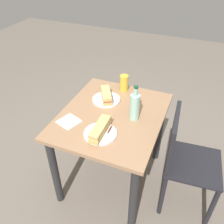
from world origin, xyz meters
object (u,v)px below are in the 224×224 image
(plate_near, at_px, (106,99))
(beer_glass, at_px, (124,83))
(water_bottle, at_px, (135,106))
(chair_far, at_px, (183,157))
(knife_near, at_px, (112,97))
(baguette_sandwich_far, at_px, (100,129))
(plate_far, at_px, (100,134))
(baguette_sandwich_near, at_px, (106,95))
(knife_far, at_px, (108,133))
(dining_table, at_px, (112,128))

(plate_near, distance_m, beer_glass, 0.23)
(water_bottle, bearing_deg, beer_glass, -149.19)
(chair_far, relative_size, knife_near, 6.08)
(knife_near, height_order, baguette_sandwich_far, baguette_sandwich_far)
(knife_near, distance_m, water_bottle, 0.32)
(plate_near, relative_size, knife_near, 1.60)
(plate_far, distance_m, water_bottle, 0.32)
(baguette_sandwich_near, bearing_deg, plate_near, 153.43)
(knife_near, bearing_deg, knife_far, 18.45)
(chair_far, distance_m, baguette_sandwich_far, 0.68)
(plate_near, xyz_separation_m, water_bottle, (0.14, 0.29, 0.10))
(dining_table, xyz_separation_m, knife_near, (-0.19, -0.08, 0.15))
(baguette_sandwich_near, distance_m, knife_near, 0.06)
(knife_near, relative_size, beer_glass, 1.00)
(plate_near, distance_m, plate_far, 0.42)
(knife_far, distance_m, water_bottle, 0.28)
(knife_far, height_order, water_bottle, water_bottle)
(plate_near, relative_size, knife_far, 1.27)
(baguette_sandwich_far, bearing_deg, baguette_sandwich_near, -162.40)
(chair_far, bearing_deg, water_bottle, -93.16)
(dining_table, distance_m, baguette_sandwich_near, 0.27)
(chair_far, bearing_deg, dining_table, -90.69)
(knife_far, height_order, beer_glass, beer_glass)
(dining_table, distance_m, knife_near, 0.26)
(knife_far, bearing_deg, baguette_sandwich_far, -75.74)
(dining_table, bearing_deg, knife_near, -157.91)
(plate_far, height_order, water_bottle, water_bottle)
(chair_far, relative_size, baguette_sandwich_far, 3.54)
(knife_near, bearing_deg, plate_far, 11.65)
(plate_near, height_order, knife_far, knife_far)
(plate_near, relative_size, plate_far, 1.00)
(knife_near, distance_m, baguette_sandwich_far, 0.44)
(baguette_sandwich_far, xyz_separation_m, knife_far, (-0.01, 0.05, -0.03))
(knife_near, bearing_deg, water_bottle, 54.69)
(chair_far, height_order, plate_far, chair_far)
(chair_far, distance_m, beer_glass, 0.78)
(plate_near, distance_m, knife_far, 0.43)
(baguette_sandwich_near, relative_size, knife_near, 1.55)
(chair_far, relative_size, plate_near, 3.81)
(baguette_sandwich_near, distance_m, water_bottle, 0.32)
(baguette_sandwich_near, height_order, water_bottle, water_bottle)
(baguette_sandwich_near, xyz_separation_m, water_bottle, (0.14, 0.29, 0.06))
(water_bottle, bearing_deg, knife_near, -125.31)
(chair_far, bearing_deg, knife_far, -66.58)
(plate_far, bearing_deg, dining_table, -177.20)
(plate_near, height_order, plate_far, same)
(knife_near, xyz_separation_m, baguette_sandwich_far, (0.43, 0.09, 0.03))
(knife_far, bearing_deg, knife_near, -161.55)
(chair_far, height_order, knife_near, chair_far)
(dining_table, xyz_separation_m, knife_far, (0.23, 0.06, 0.15))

